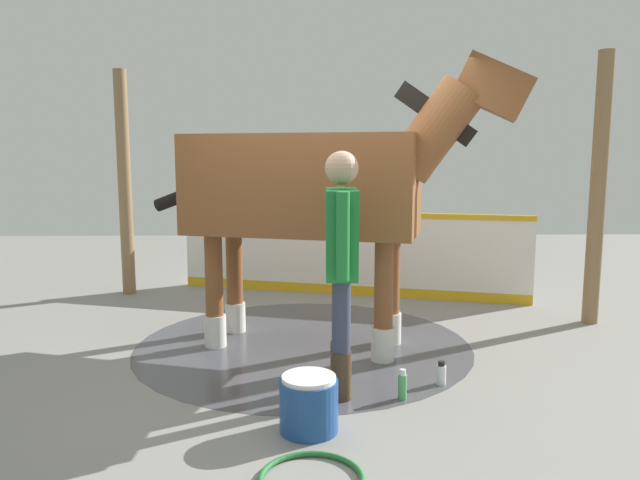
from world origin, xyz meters
name	(u,v)px	position (x,y,z in m)	size (l,w,h in m)	color
ground_plane	(315,359)	(0.00, 0.00, -0.01)	(16.00, 16.00, 0.02)	gray
wet_patch	(304,345)	(0.37, 0.10, 0.00)	(3.07, 3.07, 0.00)	#4C4C54
barrier_wall	(349,256)	(2.39, -0.45, 0.48)	(1.24, 4.26, 1.05)	white
roof_post_near	(598,190)	(1.06, -2.89, 1.38)	(0.16, 0.16, 2.77)	olive
roof_post_far	(125,184)	(2.49, 2.32, 1.38)	(0.16, 0.16, 2.77)	olive
horse	(316,188)	(0.34, -0.02, 1.45)	(1.38, 3.32, 2.56)	brown
handler	(341,255)	(-0.75, -0.19, 1.03)	(0.70, 0.24, 1.77)	#47331E
wash_bucket	(309,404)	(-1.36, 0.05, 0.18)	(0.37, 0.37, 0.36)	#1E478C
bottle_shampoo	(441,374)	(-0.61, -0.96, 0.08)	(0.07, 0.07, 0.18)	white
bottle_spray	(402,386)	(-0.89, -0.62, 0.10)	(0.06, 0.06, 0.22)	#4CA559
hose_coil	(311,479)	(-1.97, 0.04, 0.02)	(0.58, 0.58, 0.03)	#267233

